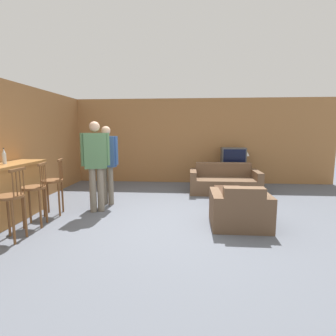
{
  "coord_description": "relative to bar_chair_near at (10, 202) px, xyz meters",
  "views": [
    {
      "loc": [
        0.32,
        -4.51,
        1.62
      ],
      "look_at": [
        -0.11,
        0.88,
        0.85
      ],
      "focal_mm": 28.0,
      "sensor_mm": 36.0,
      "label": 1
    }
  ],
  "objects": [
    {
      "name": "couch_far",
      "position": [
        3.53,
        3.38,
        -0.31
      ],
      "size": [
        1.79,
        0.92,
        0.76
      ],
      "color": "brown",
      "rests_on": "ground_plane"
    },
    {
      "name": "bar_counter",
      "position": [
        -0.63,
        0.6,
        -0.06
      ],
      "size": [
        0.55,
        2.13,
        1.03
      ],
      "color": "#A87038",
      "rests_on": "ground_plane"
    },
    {
      "name": "person_by_window",
      "position": [
        0.82,
        2.01,
        0.4
      ],
      "size": [
        0.51,
        0.19,
        1.72
      ],
      "color": "#756B5B",
      "rests_on": "ground_plane"
    },
    {
      "name": "person_by_counter",
      "position": [
        0.77,
        1.47,
        0.44
      ],
      "size": [
        0.53,
        0.31,
        1.8
      ],
      "color": "#756B5B",
      "rests_on": "ground_plane"
    },
    {
      "name": "armchair_near",
      "position": [
        3.47,
        0.86,
        -0.31
      ],
      "size": [
        0.96,
        0.87,
        0.74
      ],
      "color": "brown",
      "rests_on": "ground_plane"
    },
    {
      "name": "bar_chair_far",
      "position": [
        -0.0,
        1.23,
        0.0
      ],
      "size": [
        0.47,
        0.47,
        1.09
      ],
      "color": "brown",
      "rests_on": "ground_plane"
    },
    {
      "name": "tv",
      "position": [
        3.91,
        4.31,
        0.29
      ],
      "size": [
        0.7,
        0.44,
        0.5
      ],
      "color": "#4C4C4C",
      "rests_on": "tv_unit"
    },
    {
      "name": "wall_left",
      "position": [
        -0.96,
        2.34,
        0.72
      ],
      "size": [
        0.08,
        8.71,
        2.6
      ],
      "color": "#9E6B3D",
      "rests_on": "ground_plane"
    },
    {
      "name": "book_on_table",
      "position": [
        3.58,
        1.92,
        -0.21
      ],
      "size": [
        0.22,
        0.21,
        0.02
      ],
      "color": "maroon",
      "rests_on": "coffee_table"
    },
    {
      "name": "bottle",
      "position": [
        -0.68,
        0.87,
        0.58
      ],
      "size": [
        0.07,
        0.07,
        0.29
      ],
      "color": "silver",
      "rests_on": "bar_counter"
    },
    {
      "name": "bar_chair_mid",
      "position": [
        -0.0,
        0.62,
        0.0
      ],
      "size": [
        0.46,
        0.46,
        1.09
      ],
      "color": "brown",
      "rests_on": "ground_plane"
    },
    {
      "name": "bar_chair_near",
      "position": [
        0.0,
        0.0,
        0.0
      ],
      "size": [
        0.4,
        0.4,
        1.09
      ],
      "color": "brown",
      "rests_on": "ground_plane"
    },
    {
      "name": "table_lamp",
      "position": [
        4.26,
        4.31,
        0.39
      ],
      "size": [
        0.23,
        0.23,
        0.47
      ],
      "color": "brown",
      "rests_on": "tv_unit"
    },
    {
      "name": "coffee_table",
      "position": [
        3.49,
        2.08,
        -0.27
      ],
      "size": [
        0.59,
        0.94,
        0.36
      ],
      "color": "#472D1E",
      "rests_on": "ground_plane"
    },
    {
      "name": "ground_plane",
      "position": [
        2.28,
        0.98,
        -0.58
      ],
      "size": [
        24.0,
        24.0,
        0.0
      ],
      "primitive_type": "plane",
      "color": "#565B66"
    },
    {
      "name": "wall_back",
      "position": [
        2.28,
        4.69,
        0.72
      ],
      "size": [
        9.4,
        0.08,
        2.6
      ],
      "color": "#9E6B3D",
      "rests_on": "ground_plane"
    },
    {
      "name": "tv_unit",
      "position": [
        3.91,
        4.31,
        -0.27
      ],
      "size": [
        0.97,
        0.53,
        0.63
      ],
      "color": "#513823",
      "rests_on": "ground_plane"
    }
  ]
}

